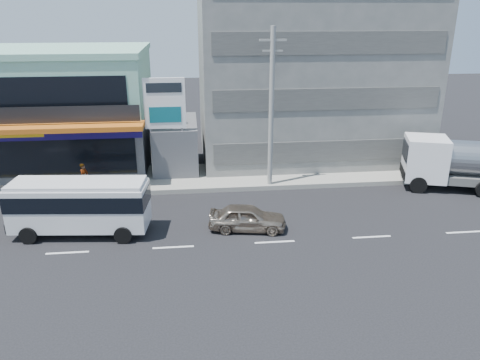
% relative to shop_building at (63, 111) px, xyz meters
% --- Properties ---
extents(ground, '(120.00, 120.00, 0.00)m').
position_rel_shop_building_xyz_m(ground, '(8.00, -13.95, -4.00)').
color(ground, black).
rests_on(ground, ground).
extents(sidewalk, '(70.00, 5.00, 0.30)m').
position_rel_shop_building_xyz_m(sidewalk, '(13.00, -4.45, -3.85)').
color(sidewalk, gray).
rests_on(sidewalk, ground).
extents(shop_building, '(12.40, 11.70, 8.00)m').
position_rel_shop_building_xyz_m(shop_building, '(0.00, 0.00, 0.00)').
color(shop_building, '#3F4044').
rests_on(shop_building, ground).
extents(concrete_building, '(16.00, 12.00, 14.00)m').
position_rel_shop_building_xyz_m(concrete_building, '(18.00, 1.05, 3.00)').
color(concrete_building, gray).
rests_on(concrete_building, ground).
extents(gap_structure, '(3.00, 6.00, 3.50)m').
position_rel_shop_building_xyz_m(gap_structure, '(8.00, -1.95, -2.25)').
color(gap_structure, '#3F4044').
rests_on(gap_structure, ground).
extents(satellite_dish, '(1.50, 1.50, 0.15)m').
position_rel_shop_building_xyz_m(satellite_dish, '(8.00, -2.95, -0.42)').
color(satellite_dish, slate).
rests_on(satellite_dish, gap_structure).
extents(billboard, '(2.60, 0.18, 6.90)m').
position_rel_shop_building_xyz_m(billboard, '(7.50, -4.75, 0.93)').
color(billboard, gray).
rests_on(billboard, ground).
extents(utility_pole_near, '(1.60, 0.30, 10.00)m').
position_rel_shop_building_xyz_m(utility_pole_near, '(14.00, -6.55, 1.15)').
color(utility_pole_near, '#999993').
rests_on(utility_pole_near, ground).
extents(minibus, '(7.01, 2.95, 2.86)m').
position_rel_shop_building_xyz_m(minibus, '(3.34, -11.93, -2.29)').
color(minibus, silver).
rests_on(minibus, ground).
extents(sedan, '(4.21, 2.24, 1.36)m').
position_rel_shop_building_xyz_m(sedan, '(11.82, -12.39, -3.32)').
color(sedan, tan).
rests_on(sedan, ground).
extents(tanker_truck, '(8.69, 4.81, 3.29)m').
position_rel_shop_building_xyz_m(tanker_truck, '(26.35, -8.11, -2.23)').
color(tanker_truck, white).
rests_on(tanker_truck, ground).
extents(motorcycle_rider, '(1.86, 1.27, 2.26)m').
position_rel_shop_building_xyz_m(motorcycle_rider, '(2.61, -7.15, -3.25)').
color(motorcycle_rider, '#58150C').
rests_on(motorcycle_rider, ground).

